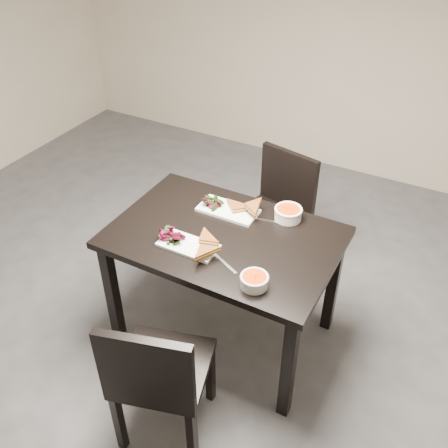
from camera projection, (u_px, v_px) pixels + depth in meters
name	position (u px, v px, depth m)	size (l,w,h in m)	color
ground	(169.00, 338.00, 3.06)	(5.00, 5.00, 0.00)	#47474C
room_shell	(138.00, 26.00, 1.96)	(5.02, 5.02, 2.81)	beige
table	(224.00, 249.00, 2.72)	(1.20, 0.80, 0.75)	black
chair_near	(157.00, 374.00, 2.27)	(0.52, 0.52, 0.85)	black
chair_far	(277.00, 207.00, 3.33)	(0.50, 0.50, 0.85)	black
plate_near	(188.00, 245.00, 2.57)	(0.31, 0.15, 0.02)	white
sandwich_near	(200.00, 243.00, 2.54)	(0.15, 0.12, 0.05)	#A25722
salad_near	(172.00, 235.00, 2.59)	(0.10, 0.09, 0.04)	black
soup_bowl_near	(254.00, 280.00, 2.33)	(0.14, 0.14, 0.06)	white
cutlery_near	(225.00, 264.00, 2.47)	(0.18, 0.02, 0.00)	silver
plate_far	(228.00, 210.00, 2.83)	(0.34, 0.17, 0.02)	white
sandwich_far	(237.00, 209.00, 2.77)	(0.17, 0.13, 0.05)	#A25722
salad_far	(213.00, 201.00, 2.85)	(0.11, 0.09, 0.05)	black
soup_bowl_far	(288.00, 213.00, 2.75)	(0.16, 0.16, 0.07)	white
cutlery_far	(261.00, 219.00, 2.77)	(0.18, 0.02, 0.00)	silver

